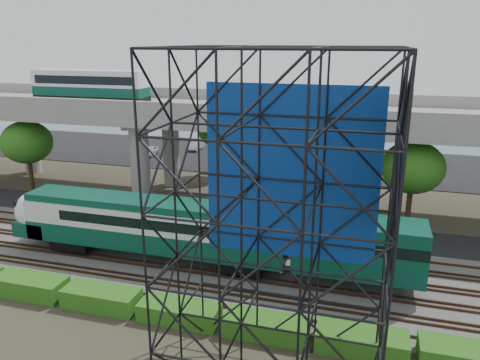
% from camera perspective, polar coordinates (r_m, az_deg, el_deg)
% --- Properties ---
extents(ground, '(140.00, 140.00, 0.00)m').
position_cam_1_polar(ground, '(31.68, -5.94, -12.20)').
color(ground, '#474233').
rests_on(ground, ground).
extents(ballast_bed, '(90.00, 12.00, 0.20)m').
position_cam_1_polar(ballast_bed, '(33.27, -4.65, -10.47)').
color(ballast_bed, slate).
rests_on(ballast_bed, ground).
extents(service_road, '(90.00, 5.00, 0.08)m').
position_cam_1_polar(service_road, '(40.62, -0.43, -5.31)').
color(service_road, black).
rests_on(service_road, ground).
extents(parking_lot, '(90.00, 18.00, 0.08)m').
position_cam_1_polar(parking_lot, '(62.45, 5.69, 2.51)').
color(parking_lot, black).
rests_on(parking_lot, ground).
extents(harbor_water, '(140.00, 40.00, 0.03)m').
position_cam_1_polar(harbor_water, '(83.71, 8.47, 6.03)').
color(harbor_water, '#3F5B67').
rests_on(harbor_water, ground).
extents(rail_tracks, '(90.00, 9.52, 0.16)m').
position_cam_1_polar(rail_tracks, '(33.19, -4.65, -10.20)').
color(rail_tracks, '#472D1E').
rests_on(rail_tracks, ballast_bed).
extents(commuter_train, '(29.30, 3.06, 4.30)m').
position_cam_1_polar(commuter_train, '(32.61, -7.16, -5.75)').
color(commuter_train, black).
rests_on(commuter_train, rail_tracks).
extents(overpass, '(80.00, 12.00, 12.40)m').
position_cam_1_polar(overpass, '(43.86, 0.04, 7.46)').
color(overpass, '#9E9B93').
rests_on(overpass, ground).
extents(scaffold_tower, '(9.36, 6.36, 15.00)m').
position_cam_1_polar(scaffold_tower, '(19.59, 4.48, -6.79)').
color(scaffold_tower, black).
rests_on(scaffold_tower, ground).
extents(hedge_strip, '(34.60, 1.80, 1.20)m').
position_cam_1_polar(hedge_strip, '(27.65, -7.38, -15.59)').
color(hedge_strip, '#265D15').
rests_on(hedge_strip, ground).
extents(trees, '(40.94, 16.94, 7.69)m').
position_cam_1_polar(trees, '(45.55, -4.07, 4.38)').
color(trees, '#382314').
rests_on(trees, ground).
extents(suv, '(5.79, 4.05, 1.47)m').
position_cam_1_polar(suv, '(43.23, -10.73, -3.13)').
color(suv, black).
rests_on(suv, service_road).
extents(parked_cars, '(39.02, 9.49, 1.28)m').
position_cam_1_polar(parked_cars, '(61.59, 7.30, 2.88)').
color(parked_cars, '#BBBBBB').
rests_on(parked_cars, parking_lot).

